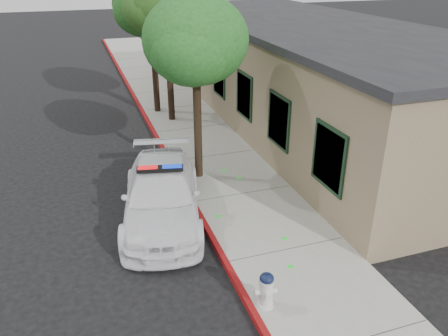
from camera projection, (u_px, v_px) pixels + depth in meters
ground at (224, 268)px, 10.41m from camera, size 120.00×120.00×0.00m
sidewalk at (242, 196)px, 13.41m from camera, size 3.20×60.00×0.15m
red_curb at (193, 204)px, 12.96m from camera, size 0.14×60.00×0.16m
clapboard_building at (304, 72)px, 19.14m from camera, size 7.30×20.89×4.24m
police_car at (162, 195)px, 12.09m from camera, size 3.06×5.36×1.58m
fire_hydrant at (266, 290)px, 8.89m from camera, size 0.47×0.41×0.82m
street_tree_near at (196, 44)px, 12.69m from camera, size 3.07×3.24×5.62m
street_tree_mid at (167, 6)px, 17.55m from camera, size 3.56×3.27×6.25m
street_tree_far at (152, 7)px, 18.63m from camera, size 3.39×3.19×6.04m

